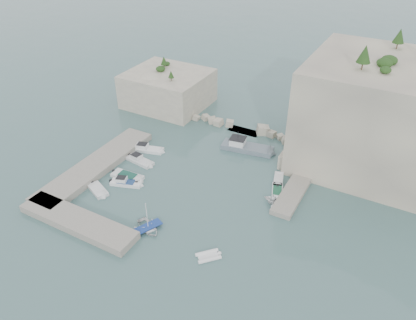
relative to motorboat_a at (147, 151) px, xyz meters
The scene contains 22 objects.
ground 14.91m from the motorboat_a, 29.89° to the right, with size 400.00×400.00×0.00m, color #466968.
cliff_east 40.07m from the motorboat_a, 23.43° to the left, with size 26.00×22.00×17.00m, color beige.
cliff_terrace 28.03m from the motorboat_a, 22.18° to the left, with size 8.00×10.00×2.50m, color beige.
outcrop_west 19.26m from the motorboat_a, 111.93° to the left, with size 16.00×14.00×7.00m, color beige.
quay_west 9.38m from the motorboat_a, 115.79° to the right, with size 5.00×24.00×1.10m, color #9E9689.
quay_south 20.15m from the motorboat_a, 81.65° to the right, with size 18.00×4.00×1.10m, color #9E9689.
ledge_east 26.55m from the motorboat_a, ahead, with size 3.00×16.00×0.80m, color #9E9689.
breakwater 18.84m from the motorboat_a, 50.70° to the left, with size 28.00×3.00×1.40m, color beige.
motorboat_a is the anchor object (origin of this frame).
motorboat_b 3.71m from the motorboat_a, 72.95° to the right, with size 5.55×1.82×1.40m, color silver, non-canonical shape.
motorboat_c 8.33m from the motorboat_a, 75.95° to the right, with size 5.69×2.07×0.70m, color silver, non-canonical shape.
motorboat_d 10.05m from the motorboat_a, 72.75° to the right, with size 5.30×1.58×1.40m, color white, non-canonical shape.
motorboat_e 13.03m from the motorboat_a, 88.61° to the right, with size 4.39×1.79×0.70m, color silver, non-canonical shape.
rowboat 19.99m from the motorboat_a, 53.69° to the right, with size 3.01×4.21×0.87m, color white.
inflatable_dinghy 26.99m from the motorboat_a, 37.93° to the right, with size 3.25×1.57×0.44m, color white, non-canonical shape.
tender_east_a 24.80m from the motorboat_a, ahead, with size 2.66×3.08×1.62m, color white.
tender_east_b 24.22m from the motorboat_a, ahead, with size 4.52×1.54×0.70m, color white, non-canonical shape.
tender_east_c 23.44m from the motorboat_a, ahead, with size 4.30×1.39×0.70m, color silver, non-canonical shape.
tender_east_d 24.87m from the motorboat_a, 14.64° to the left, with size 1.64×4.37×1.69m, color white.
work_boat 17.54m from the motorboat_a, 29.63° to the left, with size 9.84×2.91×2.20m, color slate, non-canonical shape.
rowboat_mast 20.15m from the motorboat_a, 53.69° to the right, with size 0.10×0.10×4.20m, color white.
vegetation 39.44m from the motorboat_a, 28.89° to the left, with size 53.48×13.88×13.40m.
Camera 1 is at (25.31, -40.05, 37.79)m, focal length 35.00 mm.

